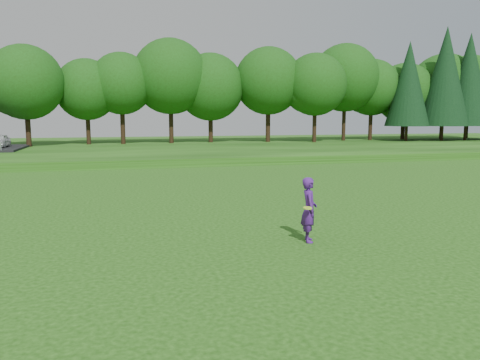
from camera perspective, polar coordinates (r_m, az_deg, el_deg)
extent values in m
plane|color=#17410C|center=(14.61, 0.24, -6.46)|extent=(140.00, 140.00, 0.00)
cube|color=#17410C|center=(47.93, -10.33, 3.74)|extent=(130.00, 30.00, 0.60)
cube|color=gray|center=(34.06, -8.48, 1.69)|extent=(130.00, 1.60, 0.04)
imported|color=silver|center=(47.86, -27.26, 4.29)|extent=(1.42, 3.52, 1.20)
imported|color=#4E1C80|center=(13.58, 8.41, -3.60)|extent=(0.61, 0.77, 1.87)
cylinder|color=#BFFC27|center=(13.16, 8.25, -3.39)|extent=(0.25, 0.25, 0.06)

